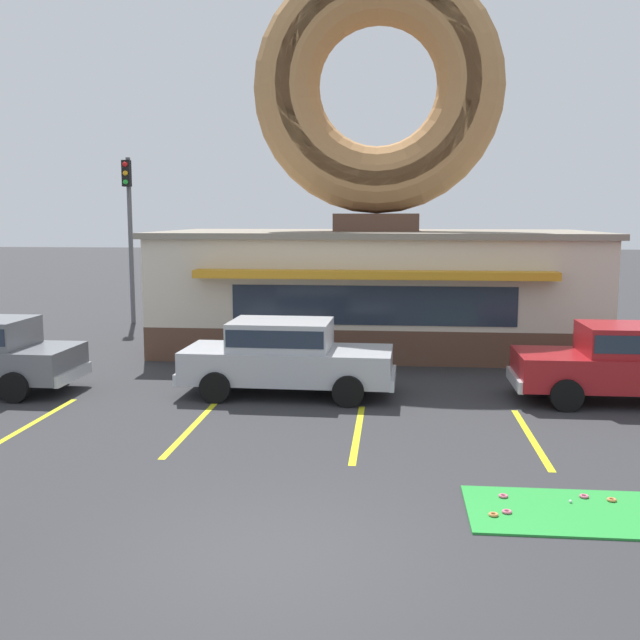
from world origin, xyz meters
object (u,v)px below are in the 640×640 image
Objects in this scene: car_silver at (286,354)px; car_red at (629,360)px; trash_bin at (610,350)px; traffic_light_pole at (129,218)px; golf_ball at (571,501)px.

car_silver is 7.09m from car_red.
trash_bin is 0.17× the size of traffic_light_pole.
car_red is at bearing 67.20° from golf_ball.
car_red is 0.79× the size of traffic_light_pole.
golf_ball is 9.66m from trash_bin.
traffic_light_pole reaches higher than car_silver.
car_silver and car_red have the same top height.
traffic_light_pole reaches higher than golf_ball.
golf_ball is 19.97m from traffic_light_pole.
traffic_light_pole is at bearing 144.51° from car_red.
trash_bin is at bearing 24.01° from car_silver.
trash_bin is at bearing -24.50° from traffic_light_pole.
traffic_light_pole is at bearing 155.50° from trash_bin.
car_silver is 8.38m from trash_bin.
car_red is 4.68× the size of trash_bin.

